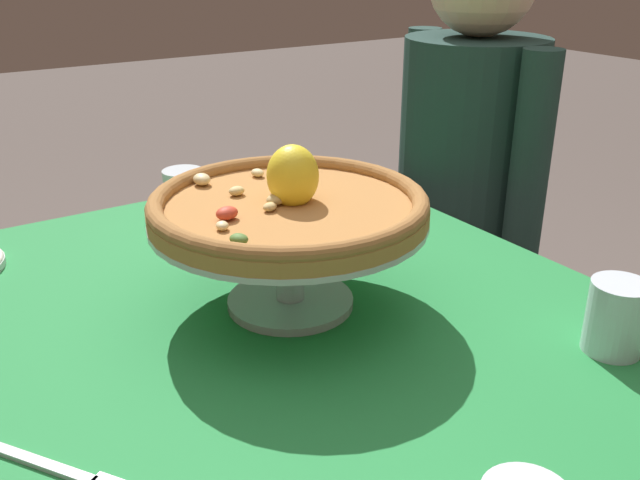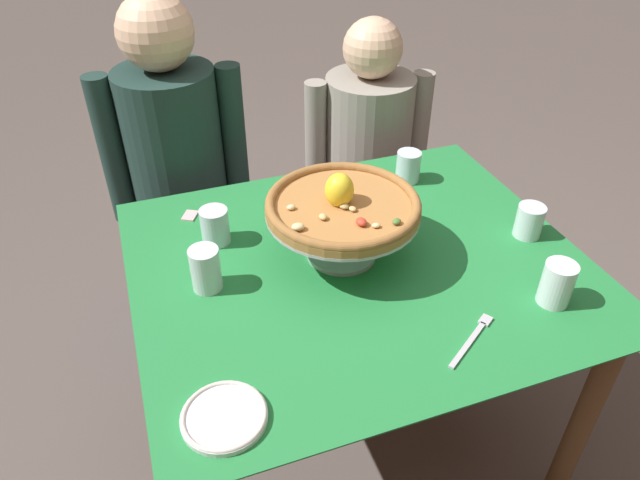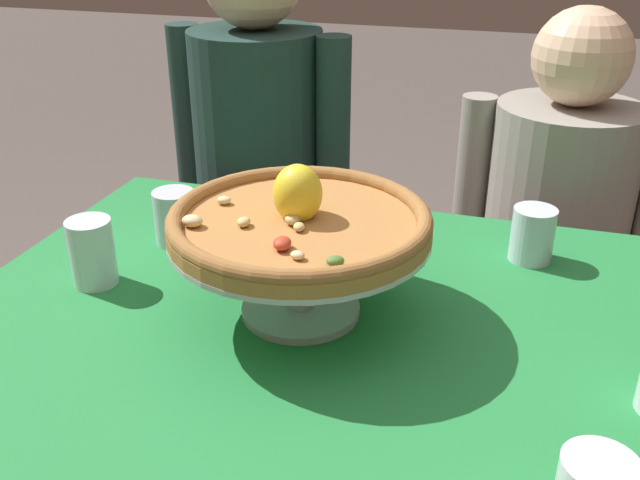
# 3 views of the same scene
# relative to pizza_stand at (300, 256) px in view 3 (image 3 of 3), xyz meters

# --- Properties ---
(dining_table) EXTENTS (1.14, 0.97, 0.74)m
(dining_table) POSITION_rel_pizza_stand_xyz_m (0.03, -0.04, -0.21)
(dining_table) COLOR brown
(dining_table) RESTS_ON ground
(pizza_stand) EXTENTS (0.39, 0.39, 0.14)m
(pizza_stand) POSITION_rel_pizza_stand_xyz_m (0.00, 0.00, 0.00)
(pizza_stand) COLOR #B7B7C1
(pizza_stand) RESTS_ON dining_table
(pizza) EXTENTS (0.38, 0.38, 0.10)m
(pizza) POSITION_rel_pizza_stand_xyz_m (-0.00, 0.00, 0.06)
(pizza) COLOR #AD753D
(pizza) RESTS_ON pizza_stand
(water_glass_side_left) EXTENTS (0.07, 0.07, 0.11)m
(water_glass_side_left) POSITION_rel_pizza_stand_xyz_m (-0.35, -0.01, -0.05)
(water_glass_side_left) COLOR silver
(water_glass_side_left) RESTS_ON dining_table
(water_glass_back_left) EXTENTS (0.08, 0.08, 0.10)m
(water_glass_back_left) POSITION_rel_pizza_stand_xyz_m (-0.30, 0.17, -0.05)
(water_glass_back_left) COLOR silver
(water_glass_back_left) RESTS_ON dining_table
(water_glass_back_right) EXTENTS (0.07, 0.07, 0.10)m
(water_glass_back_right) POSITION_rel_pizza_stand_xyz_m (0.33, 0.28, -0.06)
(water_glass_back_right) COLOR silver
(water_glass_back_right) RESTS_ON dining_table
(sugar_packet) EXTENTS (0.06, 0.06, 0.00)m
(sugar_packet) POSITION_rel_pizza_stand_xyz_m (-0.34, 0.31, -0.09)
(sugar_packet) COLOR beige
(sugar_packet) RESTS_ON dining_table
(diner_left) EXTENTS (0.47, 0.35, 1.26)m
(diner_left) POSITION_rel_pizza_stand_xyz_m (-0.33, 0.67, -0.23)
(diner_left) COLOR navy
(diner_left) RESTS_ON ground
(diner_right) EXTENTS (0.48, 0.36, 1.11)m
(diner_right) POSITION_rel_pizza_stand_xyz_m (0.39, 0.72, -0.30)
(diner_right) COLOR black
(diner_right) RESTS_ON ground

